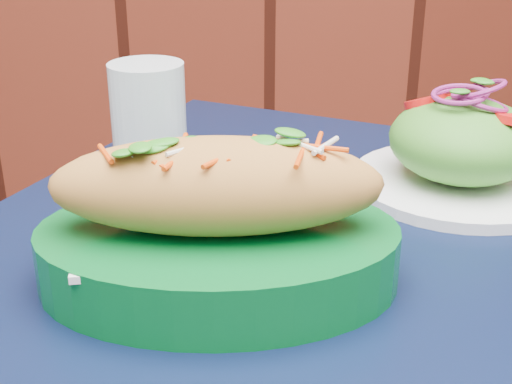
{
  "coord_description": "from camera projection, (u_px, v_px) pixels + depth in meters",
  "views": [
    {
      "loc": [
        -0.42,
        1.05,
        1.05
      ],
      "look_at": [
        -0.42,
        1.6,
        0.81
      ],
      "focal_mm": 50.0,
      "sensor_mm": 36.0,
      "label": 1
    }
  ],
  "objects": [
    {
      "name": "cafe_table",
      "position": [
        376.0,
        367.0,
        0.62
      ],
      "size": [
        1.06,
        1.06,
        0.75
      ],
      "rotation": [
        0.0,
        0.0,
        -0.42
      ],
      "color": "black",
      "rests_on": "ground"
    },
    {
      "name": "banh_mi_basket",
      "position": [
        218.0,
        226.0,
        0.56
      ],
      "size": [
        0.29,
        0.19,
        0.13
      ],
      "rotation": [
        0.0,
        0.0,
        0.02
      ],
      "color": "#045820",
      "rests_on": "cafe_table"
    },
    {
      "name": "salad_plate",
      "position": [
        462.0,
        148.0,
        0.75
      ],
      "size": [
        0.23,
        0.23,
        0.12
      ],
      "rotation": [
        0.0,
        0.0,
        -0.35
      ],
      "color": "white",
      "rests_on": "cafe_table"
    },
    {
      "name": "water_glass",
      "position": [
        149.0,
        123.0,
        0.76
      ],
      "size": [
        0.08,
        0.08,
        0.13
      ],
      "primitive_type": "cylinder",
      "color": "silver",
      "rests_on": "cafe_table"
    }
  ]
}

